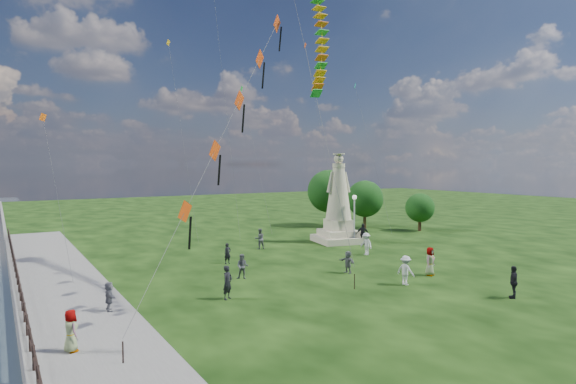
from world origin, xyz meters
TOP-DOWN VIEW (x-y plane):
  - ground at (36.75, 10.00)m, footprint 106.50×160.00m
  - waterfront at (-15.24, 8.99)m, footprint 200.00×200.00m
  - statue at (10.12, 17.14)m, footprint 4.85×4.85m
  - lamppost at (10.64, 15.45)m, footprint 0.42×0.42m
  - tree_row at (18.01, 25.01)m, footprint 9.96×13.00m
  - person_0 at (-6.70, 4.94)m, footprint 0.80×0.72m
  - person_1 at (-3.97, 8.71)m, footprint 0.91×0.85m
  - person_2 at (3.81, 2.19)m, footprint 0.81×1.25m
  - person_3 at (6.69, -3.00)m, footprint 1.15×1.09m
  - person_4 at (6.96, 3.14)m, footprint 1.04×0.82m
  - person_5 at (-12.66, 5.78)m, footprint 0.67×1.38m
  - person_6 at (-2.84, 13.51)m, footprint 0.59×0.43m
  - person_7 at (2.07, 17.73)m, footprint 0.93×0.65m
  - person_8 at (8.14, 10.87)m, footprint 0.70×1.21m
  - person_9 at (11.23, 14.95)m, footprint 1.20×1.22m
  - person_10 at (-14.96, 1.15)m, footprint 0.68×0.90m
  - person_11 at (2.79, 6.50)m, footprint 0.72×1.44m
  - red_kite_train at (-6.21, 4.58)m, footprint 12.15×9.35m
  - small_kites at (3.72, 24.42)m, footprint 32.30×16.90m

SIDE VIEW (x-z plane):
  - ground at x=36.75m, z-range -0.60..0.00m
  - waterfront at x=-15.24m, z-range -0.82..0.69m
  - person_5 at x=-12.66m, z-range 0.00..1.45m
  - person_11 at x=2.79m, z-range 0.00..1.50m
  - person_6 at x=-2.84m, z-range 0.00..1.52m
  - person_1 at x=-3.97m, z-range 0.00..1.59m
  - person_10 at x=-14.96m, z-range 0.00..1.63m
  - person_7 at x=2.07m, z-range 0.00..1.78m
  - person_2 at x=3.81m, z-range 0.00..1.78m
  - person_3 at x=6.69m, z-range 0.00..1.79m
  - person_8 at x=8.14m, z-range 0.00..1.79m
  - person_0 at x=-6.70m, z-range 0.00..1.83m
  - person_4 at x=6.96m, z-range 0.00..1.87m
  - person_9 at x=11.23m, z-range 0.00..1.93m
  - statue at x=10.12m, z-range -1.02..7.30m
  - lamppost at x=10.64m, z-range 1.00..5.51m
  - tree_row at x=18.01m, z-range 0.35..7.01m
  - red_kite_train at x=-6.21m, z-range 1.95..18.61m
  - small_kites at x=3.72m, z-range -0.01..29.77m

